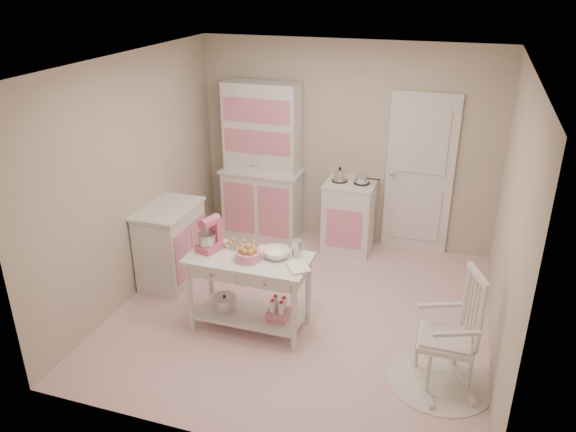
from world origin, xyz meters
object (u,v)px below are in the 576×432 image
object	(u,v)px
base_cabinet	(171,244)
stand_mixer	(209,235)
stove	(349,216)
work_table	(250,293)
bread_basket	(248,256)
hutch	(261,162)
rocking_chair	(447,330)

from	to	relation	value
base_cabinet	stand_mixer	distance (m)	1.10
stove	work_table	size ratio (longest dim) A/B	0.77
work_table	bread_basket	xyz separation A→B (m)	(0.02, -0.05, 0.45)
hutch	bread_basket	distance (m)	2.24
hutch	stand_mixer	bearing A→B (deg)	-83.96
rocking_chair	bread_basket	size ratio (longest dim) A/B	4.40
bread_basket	work_table	bearing A→B (deg)	111.80
hutch	bread_basket	xyz separation A→B (m)	(0.66, -2.13, -0.19)
stove	stand_mixer	world-z (taller)	stand_mixer
hutch	base_cabinet	size ratio (longest dim) A/B	2.26
stove	stand_mixer	size ratio (longest dim) A/B	2.71
hutch	stove	xyz separation A→B (m)	(1.20, -0.05, -0.58)
stove	work_table	xyz separation A→B (m)	(-0.56, -2.03, -0.06)
work_table	stand_mixer	xyz separation A→B (m)	(-0.42, 0.02, 0.57)
base_cabinet	stove	bearing A→B (deg)	38.91
rocking_chair	work_table	xyz separation A→B (m)	(-1.91, 0.26, -0.15)
rocking_chair	stand_mixer	world-z (taller)	stand_mixer
bread_basket	stand_mixer	bearing A→B (deg)	170.96
work_table	stand_mixer	distance (m)	0.71
base_cabinet	rocking_chair	size ratio (longest dim) A/B	0.84
rocking_chair	stand_mixer	bearing A→B (deg)	151.39
base_cabinet	bread_basket	distance (m)	1.44
hutch	stove	world-z (taller)	hutch
bread_basket	rocking_chair	bearing A→B (deg)	-6.47
stove	base_cabinet	xyz separation A→B (m)	(-1.77, -1.43, 0.00)
base_cabinet	bread_basket	xyz separation A→B (m)	(1.23, -0.65, 0.39)
hutch	base_cabinet	bearing A→B (deg)	-111.04
hutch	stand_mixer	distance (m)	2.07
hutch	rocking_chair	distance (m)	3.49
rocking_chair	stand_mixer	xyz separation A→B (m)	(-2.33, 0.28, 0.42)
bread_basket	hutch	bearing A→B (deg)	107.16
stove	rocking_chair	size ratio (longest dim) A/B	0.84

